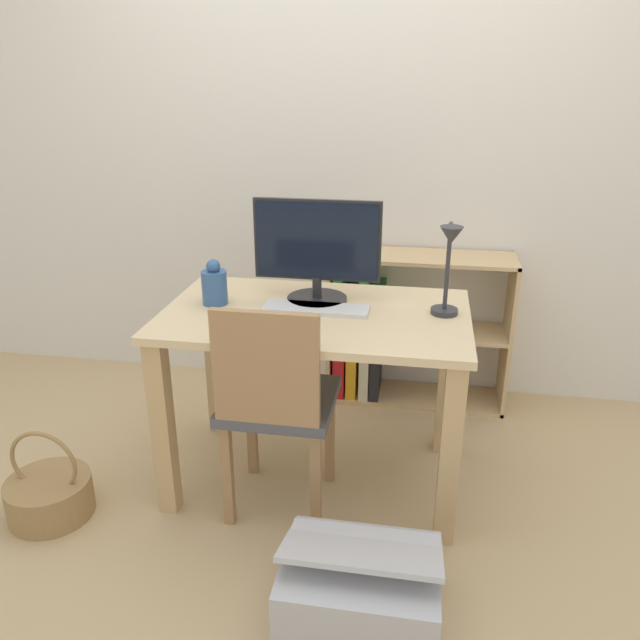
% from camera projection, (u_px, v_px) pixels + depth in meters
% --- Properties ---
extents(ground_plane, '(10.00, 10.00, 0.00)m').
position_uv_depth(ground_plane, '(316.00, 476.00, 2.60)').
color(ground_plane, tan).
extents(wall_back, '(8.00, 0.05, 2.60)m').
position_uv_depth(wall_back, '(349.00, 132.00, 2.96)').
color(wall_back, silver).
rests_on(wall_back, ground_plane).
extents(desk, '(1.14, 0.70, 0.73)m').
position_uv_depth(desk, '(316.00, 348.00, 2.38)').
color(desk, '#D8BC8C').
rests_on(desk, ground_plane).
extents(monitor, '(0.49, 0.23, 0.40)m').
position_uv_depth(monitor, '(317.00, 248.00, 2.35)').
color(monitor, '#232326').
rests_on(monitor, desk).
extents(keyboard, '(0.40, 0.12, 0.02)m').
position_uv_depth(keyboard, '(316.00, 309.00, 2.33)').
color(keyboard, silver).
rests_on(keyboard, desk).
extents(vase, '(0.10, 0.10, 0.18)m').
position_uv_depth(vase, '(214.00, 285.00, 2.38)').
color(vase, '#33598C').
rests_on(vase, desk).
extents(desk_lamp, '(0.10, 0.19, 0.35)m').
position_uv_depth(desk_lamp, '(449.00, 263.00, 2.17)').
color(desk_lamp, '#2D2D33').
rests_on(desk_lamp, desk).
extents(chair, '(0.40, 0.40, 0.86)m').
position_uv_depth(chair, '(276.00, 400.00, 2.22)').
color(chair, '#4C4C51').
rests_on(chair, ground_plane).
extents(bookshelf, '(0.88, 0.28, 0.76)m').
position_uv_depth(bookshelf, '(385.00, 332.00, 3.11)').
color(bookshelf, tan).
rests_on(bookshelf, ground_plane).
extents(basket, '(0.31, 0.31, 0.36)m').
position_uv_depth(basket, '(50.00, 495.00, 2.34)').
color(basket, '#997547').
rests_on(basket, ground_plane).
extents(storage_box, '(0.47, 0.40, 0.32)m').
position_uv_depth(storage_box, '(360.00, 594.00, 1.84)').
color(storage_box, '#B2B2B7').
rests_on(storage_box, ground_plane).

